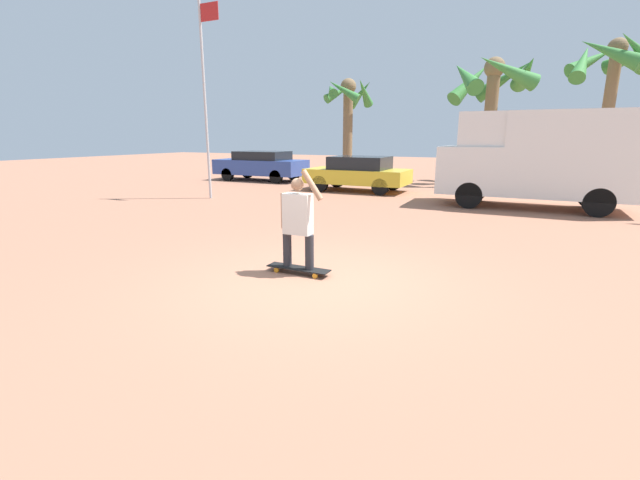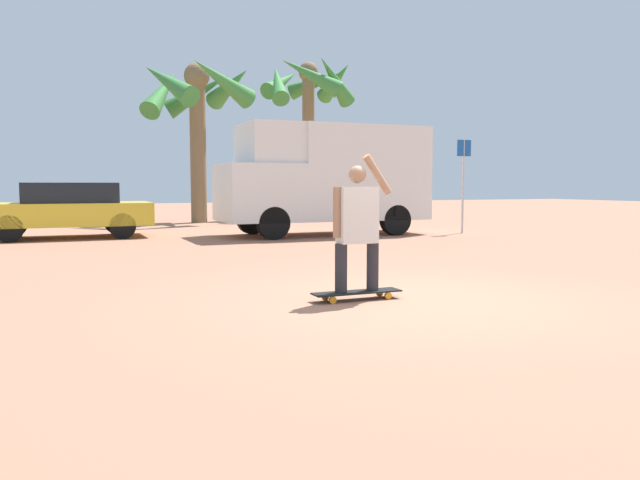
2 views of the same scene
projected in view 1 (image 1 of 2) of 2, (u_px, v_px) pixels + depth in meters
name	position (u px, v px, depth m)	size (l,w,h in m)	color
ground_plane	(319.00, 281.00, 6.57)	(80.00, 80.00, 0.00)	#A36B51
skateboard	(298.00, 269.00, 6.92)	(1.06, 0.25, 0.10)	black
person_skateboarder	(298.00, 218.00, 6.72)	(0.74, 0.22, 1.58)	#28282D
camper_van	(539.00, 157.00, 12.88)	(5.47, 2.08, 2.88)	black
parked_car_yellow	(358.00, 173.00, 17.16)	(4.04, 1.94, 1.38)	black
parked_car_blue	(261.00, 165.00, 21.22)	(4.52, 1.92, 1.44)	black
palm_tree_near_van	(616.00, 66.00, 17.79)	(3.85, 3.89, 6.28)	brown
palm_tree_center_background	(493.00, 85.00, 18.98)	(4.04, 4.05, 5.70)	brown
palm_tree_far_left	(348.00, 103.00, 23.75)	(2.84, 2.91, 5.27)	brown
flagpole	(205.00, 90.00, 14.43)	(0.81, 0.12, 6.59)	#B7B7BC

